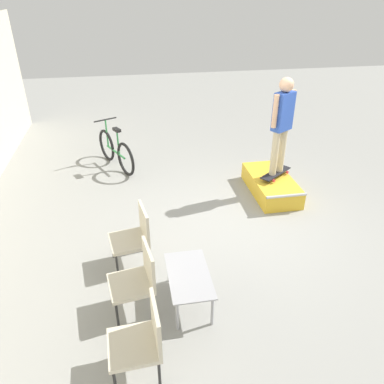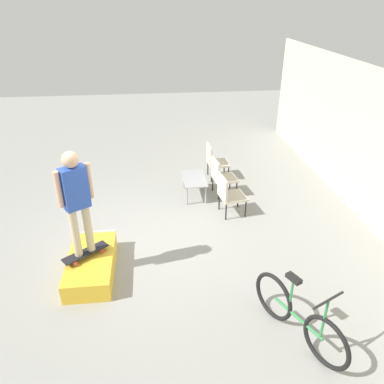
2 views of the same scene
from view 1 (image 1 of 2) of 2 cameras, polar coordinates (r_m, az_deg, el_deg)
name	(u,v)px [view 1 (image 1 of 2)]	position (r m, az deg, el deg)	size (l,w,h in m)	color
ground_plane	(238,222)	(6.54, 7.04, -4.49)	(24.00, 24.00, 0.00)	gray
skate_ramp_box	(271,185)	(7.44, 11.94, 1.08)	(1.49, 0.74, 0.36)	gold
skateboard_on_ramp	(276,173)	(7.35, 12.63, 2.84)	(0.63, 0.74, 0.07)	black
person_skater	(282,119)	(6.95, 13.60, 10.76)	(0.37, 0.50, 1.79)	#C6B793
coffee_table	(189,278)	(4.79, -0.47, -12.96)	(0.93, 0.52, 0.45)	#9E9EA3
patio_chair_left	(142,338)	(4.08, -7.57, -21.14)	(0.55, 0.55, 0.90)	black
patio_chair_center	(138,277)	(4.70, -8.25, -12.71)	(0.59, 0.59, 0.90)	black
patio_chair_right	(135,234)	(5.40, -8.71, -6.42)	(0.59, 0.59, 0.90)	black
bicycle	(116,151)	(8.40, -11.56, 6.14)	(1.54, 0.80, 1.01)	black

